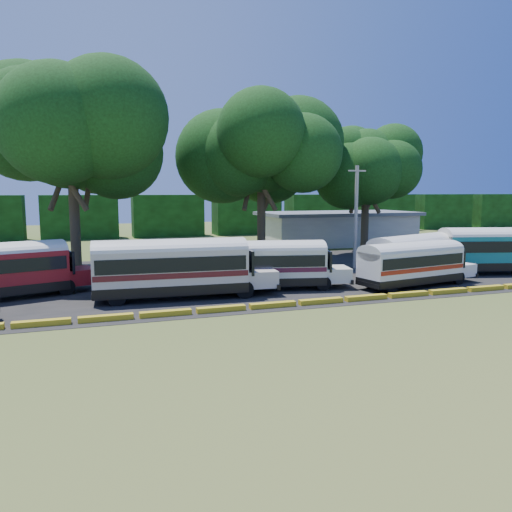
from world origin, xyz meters
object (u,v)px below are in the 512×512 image
object	(u,v)px
bus_cream_west	(175,265)
bus_teal	(503,247)
bus_white_red	(413,262)
tree_west	(71,132)

from	to	relation	value
bus_cream_west	bus_teal	distance (m)	26.25
bus_cream_west	bus_white_red	size ratio (longest dim) A/B	1.17
bus_cream_west	tree_west	size ratio (longest dim) A/B	0.72
bus_cream_west	tree_west	distance (m)	16.52
bus_cream_west	bus_white_red	xyz separation A→B (m)	(16.05, -1.50, -0.33)
bus_teal	tree_west	distance (m)	35.26
bus_cream_west	bus_teal	size ratio (longest dim) A/B	0.98
bus_white_red	tree_west	world-z (taller)	tree_west
bus_cream_west	bus_teal	world-z (taller)	bus_teal
bus_white_red	bus_teal	xyz separation A→B (m)	(10.18, 2.46, 0.36)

